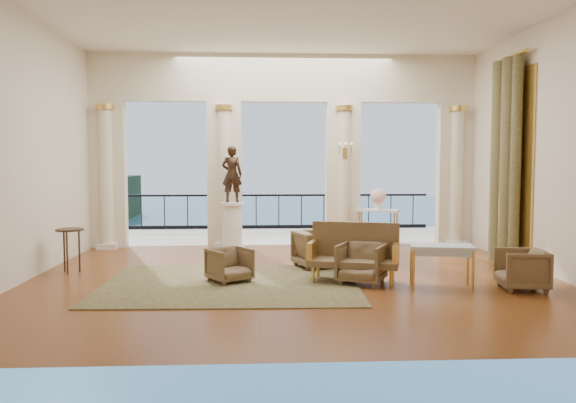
{
  "coord_description": "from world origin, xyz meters",
  "views": [
    {
      "loc": [
        -0.59,
        -9.43,
        1.99
      ],
      "look_at": [
        -0.07,
        0.6,
        1.29
      ],
      "focal_mm": 35.0,
      "sensor_mm": 36.0,
      "label": 1
    }
  ],
  "objects": [
    {
      "name": "arcade",
      "position": [
        -0.0,
        3.82,
        2.58
      ],
      "size": [
        9.0,
        0.56,
        4.5
      ],
      "color": "beige",
      "rests_on": "ground"
    },
    {
      "name": "sea",
      "position": [
        0.0,
        60.0,
        -6.0
      ],
      "size": [
        160.0,
        160.0,
        0.0
      ],
      "primitive_type": "plane",
      "color": "#1B5584",
      "rests_on": "ground"
    },
    {
      "name": "settee",
      "position": [
        1.0,
        -0.2,
        0.48
      ],
      "size": [
        1.59,
        1.01,
        0.98
      ],
      "rotation": [
        0.0,
        0.0,
        -0.28
      ],
      "color": "#43351E",
      "rests_on": "ground"
    },
    {
      "name": "floor",
      "position": [
        0.0,
        0.0,
        0.0
      ],
      "size": [
        9.0,
        9.0,
        0.0
      ],
      "primitive_type": "plane",
      "color": "#45210C",
      "rests_on": "ground"
    },
    {
      "name": "wall_sconce",
      "position": [
        1.4,
        3.51,
        2.23
      ],
      "size": [
        0.3,
        0.11,
        0.33
      ],
      "color": "gold",
      "rests_on": "arcade"
    },
    {
      "name": "rug",
      "position": [
        -1.06,
        -0.34,
        0.01
      ],
      "size": [
        4.18,
        3.29,
        0.02
      ],
      "primitive_type": "cube",
      "rotation": [
        0.0,
        0.0,
        -0.03
      ],
      "color": "#33361B",
      "rests_on": "ground"
    },
    {
      "name": "armchair_b",
      "position": [
        1.08,
        -0.4,
        0.37
      ],
      "size": [
        0.94,
        0.92,
        0.74
      ],
      "primitive_type": "imported",
      "rotation": [
        0.0,
        0.0,
        -0.46
      ],
      "color": "#43351E",
      "rests_on": "ground"
    },
    {
      "name": "urn",
      "position": [
        2.2,
        3.55,
        1.17
      ],
      "size": [
        0.37,
        0.37,
        0.49
      ],
      "color": "white",
      "rests_on": "console_table"
    },
    {
      "name": "palm_tree",
      "position": [
        2.0,
        6.6,
        4.09
      ],
      "size": [
        2.0,
        2.0,
        4.5
      ],
      "color": "#4C3823",
      "rests_on": "terrace"
    },
    {
      "name": "armchair_d",
      "position": [
        0.5,
        1.04,
        0.39
      ],
      "size": [
        0.92,
        0.95,
        0.78
      ],
      "primitive_type": "imported",
      "rotation": [
        0.0,
        0.0,
        1.91
      ],
      "color": "#43351E",
      "rests_on": "ground"
    },
    {
      "name": "armchair_c",
      "position": [
        3.5,
        -0.98,
        0.35
      ],
      "size": [
        0.72,
        0.76,
        0.7
      ],
      "primitive_type": "imported",
      "rotation": [
        0.0,
        0.0,
        -1.69
      ],
      "color": "#43351E",
      "rests_on": "ground"
    },
    {
      "name": "balustrade",
      "position": [
        0.0,
        7.4,
        0.41
      ],
      "size": [
        9.0,
        0.06,
        1.03
      ],
      "color": "black",
      "rests_on": "terrace"
    },
    {
      "name": "room_walls",
      "position": [
        0.0,
        -1.12,
        2.88
      ],
      "size": [
        9.0,
        9.0,
        9.0
      ],
      "color": "beige",
      "rests_on": "ground"
    },
    {
      "name": "curtain",
      "position": [
        4.28,
        1.5,
        2.02
      ],
      "size": [
        0.33,
        1.4,
        4.09
      ],
      "color": "#4B4426",
      "rests_on": "ground"
    },
    {
      "name": "armchair_a",
      "position": [
        -1.09,
        -0.17,
        0.32
      ],
      "size": [
        0.83,
        0.82,
        0.63
      ],
      "primitive_type": "imported",
      "rotation": [
        0.0,
        0.0,
        0.58
      ],
      "color": "#43351E",
      "rests_on": "ground"
    },
    {
      "name": "side_table",
      "position": [
        -4.0,
        0.79,
        0.68
      ],
      "size": [
        0.49,
        0.49,
        0.8
      ],
      "color": "black",
      "rests_on": "ground"
    },
    {
      "name": "game_table",
      "position": [
        2.3,
        -0.73,
        0.61
      ],
      "size": [
        1.07,
        0.72,
        0.68
      ],
      "rotation": [
        0.0,
        0.0,
        -0.19
      ],
      "color": "#ACC7D4",
      "rests_on": "ground"
    },
    {
      "name": "window_frame",
      "position": [
        4.47,
        1.5,
        2.1
      ],
      "size": [
        0.04,
        1.6,
        3.4
      ],
      "primitive_type": "cube",
      "color": "gold",
      "rests_on": "room_walls"
    },
    {
      "name": "statue",
      "position": [
        -1.2,
        3.18,
        1.73
      ],
      "size": [
        0.51,
        0.38,
        1.26
      ],
      "primitive_type": "imported",
      "rotation": [
        0.0,
        0.0,
        2.96
      ],
      "color": "black",
      "rests_on": "pedestal"
    },
    {
      "name": "terrace",
      "position": [
        0.0,
        5.8,
        -0.05
      ],
      "size": [
        10.0,
        3.6,
        0.1
      ],
      "primitive_type": "cube",
      "color": "beige",
      "rests_on": "ground"
    },
    {
      "name": "headland",
      "position": [
        -30.0,
        70.0,
        -3.0
      ],
      "size": [
        22.0,
        18.0,
        6.0
      ],
      "primitive_type": "cube",
      "color": "black",
      "rests_on": "sea"
    },
    {
      "name": "pedestal",
      "position": [
        -1.2,
        3.18,
        0.53
      ],
      "size": [
        0.6,
        0.6,
        1.1
      ],
      "color": "silver",
      "rests_on": "ground"
    },
    {
      "name": "console_table",
      "position": [
        2.2,
        3.55,
        0.74
      ],
      "size": [
        1.0,
        0.72,
        0.89
      ],
      "rotation": [
        0.0,
        0.0,
        -0.43
      ],
      "color": "silver",
      "rests_on": "ground"
    }
  ]
}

